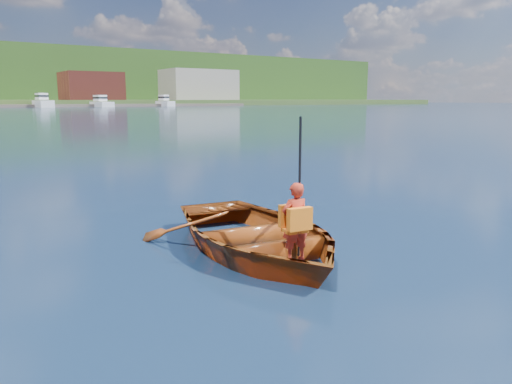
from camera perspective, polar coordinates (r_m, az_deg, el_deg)
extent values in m
plane|color=#122847|center=(7.25, -6.51, -7.45)|extent=(600.00, 600.00, 0.00)
imported|color=brown|center=(7.43, -0.05, -4.84)|extent=(3.37, 4.33, 0.82)
imported|color=#B72E1C|center=(6.63, 4.48, -3.45)|extent=(0.42, 0.31, 1.06)
cube|color=orange|center=(6.52, 5.02, -3.10)|extent=(0.35, 0.15, 0.30)
cube|color=orange|center=(6.72, 3.98, -2.67)|extent=(0.35, 0.13, 0.30)
cube|color=orange|center=(6.66, 4.47, -4.39)|extent=(0.33, 0.26, 0.05)
cylinder|color=black|center=(6.75, 5.00, 0.46)|extent=(0.04, 0.04, 1.91)
cube|color=maroon|center=(177.84, -18.31, 11.41)|extent=(18.00, 16.00, 9.00)
cube|color=gray|center=(192.58, -6.55, 12.06)|extent=(26.00, 16.00, 11.00)
cube|color=white|center=(151.85, -23.16, 9.20)|extent=(3.53, 12.60, 2.13)
cube|color=white|center=(153.08, -23.31, 10.01)|extent=(2.47, 5.67, 1.80)
cube|color=black|center=(153.09, -23.32, 10.05)|extent=(2.54, 5.92, 0.50)
cube|color=white|center=(155.70, -17.23, 9.51)|extent=(3.59, 12.81, 1.65)
cube|color=white|center=(156.92, -17.40, 10.20)|extent=(2.51, 5.76, 1.80)
cube|color=black|center=(156.92, -17.40, 10.24)|extent=(2.58, 6.02, 0.50)
cube|color=white|center=(162.59, -10.35, 9.86)|extent=(2.66, 9.51, 1.84)
cube|color=white|center=(163.46, -10.51, 10.56)|extent=(1.86, 4.28, 1.80)
cube|color=black|center=(163.46, -10.51, 10.60)|extent=(1.92, 4.47, 0.50)
cylinder|color=#382314|center=(280.50, -12.56, 13.33)|extent=(0.80, 0.80, 4.16)
sphere|color=#1E501B|center=(280.84, -12.60, 14.46)|extent=(7.77, 7.77, 7.77)
cylinder|color=#382314|center=(282.08, -24.35, 13.29)|extent=(0.80, 0.80, 3.91)
sphere|color=#1E501B|center=(282.46, -24.44, 14.35)|extent=(7.30, 7.30, 7.30)
cylinder|color=#382314|center=(308.42, -7.84, 13.64)|extent=(0.80, 0.80, 2.42)
sphere|color=#1E501B|center=(308.62, -7.85, 14.24)|extent=(4.52, 4.52, 4.52)
cylinder|color=#382314|center=(223.68, -19.88, 11.48)|extent=(0.80, 0.80, 4.18)
sphere|color=#1E501B|center=(223.90, -19.97, 12.90)|extent=(7.80, 7.80, 7.80)
cylinder|color=#382314|center=(281.78, -25.45, 13.18)|extent=(0.80, 0.80, 3.37)
sphere|color=#1E501B|center=(282.10, -25.52, 14.09)|extent=(6.28, 6.28, 6.28)
cylinder|color=#382314|center=(289.81, -4.20, 13.05)|extent=(0.80, 0.80, 3.65)
sphere|color=#1E501B|center=(290.07, -4.22, 14.01)|extent=(6.81, 6.81, 6.81)
cylinder|color=#382314|center=(304.23, -2.20, 13.22)|extent=(0.80, 0.80, 3.60)
sphere|color=#1E501B|center=(304.49, -2.21, 14.12)|extent=(6.72, 6.72, 6.72)
cylinder|color=#382314|center=(216.16, -18.58, 10.99)|extent=(0.80, 0.80, 2.93)
sphere|color=#1E501B|center=(216.27, -18.64, 12.02)|extent=(5.46, 5.46, 5.46)
cylinder|color=#382314|center=(268.06, -13.25, 12.94)|extent=(0.80, 0.80, 3.61)
sphere|color=#1E501B|center=(268.33, -13.30, 13.97)|extent=(6.74, 6.74, 6.74)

